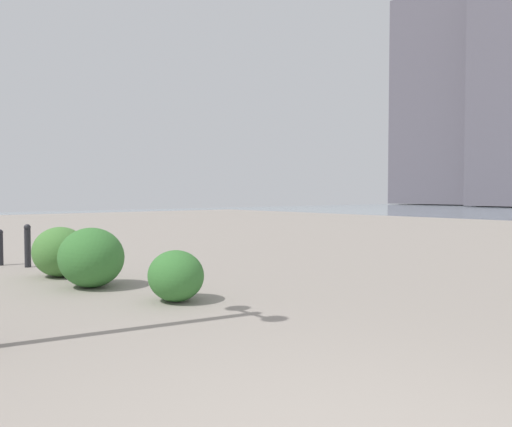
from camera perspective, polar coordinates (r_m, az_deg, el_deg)
building_highrise at (r=81.17m, az=22.11°, el=11.86°), size 14.50×13.33×30.44m
bollard_near at (r=10.87m, az=-24.82°, el=-3.29°), size 0.13×0.13×0.86m
bollard_mid at (r=11.40m, az=-27.40°, el=-3.40°), size 0.13×0.13×0.74m
shrub_low at (r=9.43m, az=-21.63°, el=-4.11°), size 1.03×0.93×0.88m
shrub_round at (r=8.19m, az=-18.44°, el=-4.82°), size 1.10×0.99×0.93m
shrub_wide at (r=6.86m, az=-9.22°, el=-7.09°), size 0.82×0.74×0.70m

